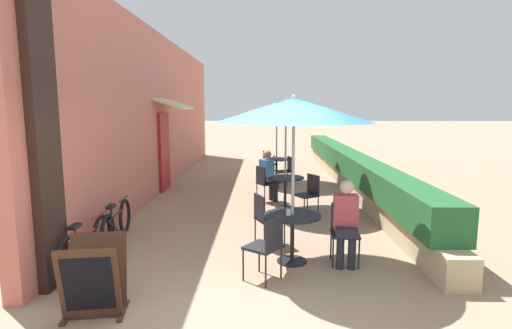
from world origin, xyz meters
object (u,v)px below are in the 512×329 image
(menu_board, at_px, (94,278))
(seated_patron_near_left, at_px, (346,219))
(patio_table_near, at_px, (292,226))
(cafe_chair_mid_left, at_px, (264,181))
(cafe_chair_near_left, at_px, (345,228))
(coffee_cup_far, at_px, (274,157))
(cafe_chair_near_back, at_px, (267,243))
(cafe_chair_far_left, at_px, (286,169))
(coffee_cup_near, at_px, (289,212))
(patio_table_mid, at_px, (285,185))
(cafe_chair_near_right, at_px, (265,216))
(patio_umbrella_near, at_px, (294,110))
(patio_umbrella_far, at_px, (277,108))
(seated_patron_mid_left, at_px, (268,173))
(cafe_chair_far_right, at_px, (268,162))
(cafe_chair_mid_right, at_px, (309,192))
(patio_table_far, at_px, (276,165))
(bicycle_leaning, at_px, (86,245))
(bicycle_second, at_px, (117,223))
(patio_umbrella_mid, at_px, (286,109))

(menu_board, bearing_deg, seated_patron_near_left, 16.50)
(patio_table_near, distance_m, cafe_chair_mid_left, 3.74)
(cafe_chair_near_left, height_order, coffee_cup_far, cafe_chair_near_left)
(seated_patron_near_left, bearing_deg, cafe_chair_near_back, 31.62)
(cafe_chair_far_left, bearing_deg, coffee_cup_far, 9.59)
(coffee_cup_near, distance_m, patio_table_mid, 3.16)
(cafe_chair_near_right, bearing_deg, patio_umbrella_near, 5.75)
(cafe_chair_mid_left, distance_m, menu_board, 5.58)
(patio_umbrella_far, xyz_separation_m, cafe_chair_far_left, (0.25, -0.72, -1.71))
(patio_umbrella_far, bearing_deg, patio_table_near, -89.77)
(seated_patron_mid_left, height_order, cafe_chair_far_right, seated_patron_mid_left)
(patio_table_near, xyz_separation_m, patio_table_mid, (0.07, 3.11, 0.00))
(cafe_chair_near_right, xyz_separation_m, cafe_chair_mid_right, (0.92, 1.85, 0.00))
(patio_table_far, bearing_deg, cafe_chair_mid_left, -98.29)
(cafe_chair_mid_left, height_order, bicycle_leaning, cafe_chair_mid_left)
(cafe_chair_near_right, distance_m, cafe_chair_far_left, 4.92)
(patio_table_mid, height_order, cafe_chair_mid_right, cafe_chair_mid_right)
(patio_umbrella_far, distance_m, bicycle_second, 6.46)
(patio_umbrella_far, bearing_deg, menu_board, -106.12)
(cafe_chair_far_right, bearing_deg, cafe_chair_mid_right, -2.94)
(patio_table_far, bearing_deg, seated_patron_near_left, -83.03)
(cafe_chair_near_back, bearing_deg, patio_umbrella_mid, 28.50)
(patio_umbrella_near, relative_size, seated_patron_mid_left, 1.96)
(patio_table_near, xyz_separation_m, cafe_chair_far_right, (-0.27, 6.99, -0.02))
(bicycle_leaning, bearing_deg, patio_umbrella_mid, 50.69)
(cafe_chair_near_right, xyz_separation_m, bicycle_second, (-2.50, 0.14, -0.19))
(bicycle_leaning, bearing_deg, menu_board, -60.28)
(cafe_chair_far_right, distance_m, coffee_cup_far, 0.74)
(coffee_cup_near, relative_size, bicycle_leaning, 0.06)
(patio_umbrella_far, bearing_deg, cafe_chair_far_left, -71.18)
(bicycle_second, bearing_deg, patio_umbrella_mid, 33.77)
(seated_patron_near_left, height_order, patio_umbrella_mid, patio_umbrella_mid)
(bicycle_leaning, bearing_deg, seated_patron_mid_left, 59.22)
(coffee_cup_far, bearing_deg, patio_umbrella_near, -89.09)
(cafe_chair_near_right, xyz_separation_m, patio_umbrella_mid, (0.45, 2.46, 1.71))
(cafe_chair_near_left, xyz_separation_m, coffee_cup_near, (-0.82, -0.05, 0.25))
(cafe_chair_mid_right, bearing_deg, patio_table_far, -23.18)
(seated_patron_near_left, height_order, menu_board, seated_patron_near_left)
(cafe_chair_far_right, distance_m, menu_board, 8.75)
(cafe_chair_near_right, height_order, coffee_cup_far, cafe_chair_near_right)
(seated_patron_near_left, xyz_separation_m, cafe_chair_mid_right, (-0.22, 2.61, -0.17))
(cafe_chair_near_back, distance_m, patio_umbrella_far, 7.15)
(patio_umbrella_near, xyz_separation_m, bicycle_second, (-2.89, 0.80, -1.89))
(patio_umbrella_mid, bearing_deg, patio_table_far, 91.67)
(cafe_chair_near_back, xyz_separation_m, patio_umbrella_mid, (0.44, 3.78, 1.71))
(bicycle_leaning, bearing_deg, bicycle_second, 89.63)
(cafe_chair_near_left, distance_m, cafe_chair_near_back, 1.32)
(patio_table_mid, height_order, bicycle_leaning, patio_table_mid)
(seated_patron_near_left, relative_size, cafe_chair_mid_left, 1.44)
(patio_umbrella_near, relative_size, cafe_chair_near_right, 2.81)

